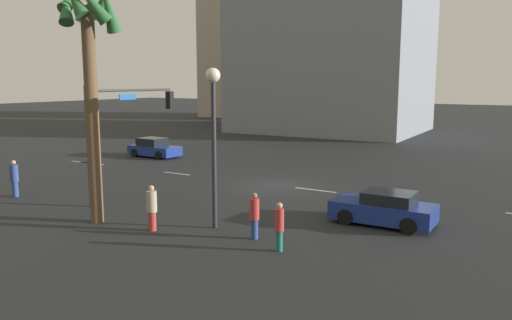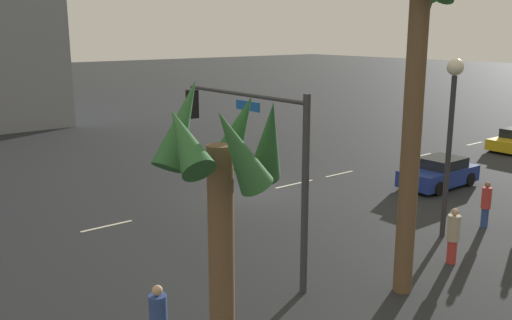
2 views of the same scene
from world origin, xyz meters
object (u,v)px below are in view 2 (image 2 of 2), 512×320
object	(u,v)px
traffic_signal	(255,145)
palm_tree_0	(420,39)
streetlamp	(452,115)
palm_tree_1	(223,188)
car_2	(439,173)
pedestrian_1	(453,235)
pedestrian_0	(486,203)

from	to	relation	value
traffic_signal	palm_tree_0	distance (m)	5.42
streetlamp	palm_tree_0	distance (m)	5.55
traffic_signal	palm_tree_1	bearing A→B (deg)	47.09
car_2	pedestrian_1	world-z (taller)	pedestrian_1
pedestrian_0	palm_tree_1	bearing A→B (deg)	11.27
car_2	palm_tree_1	bearing A→B (deg)	22.21
car_2	palm_tree_1	world-z (taller)	palm_tree_1
pedestrian_0	pedestrian_1	world-z (taller)	pedestrian_1
pedestrian_1	traffic_signal	bearing A→B (deg)	-35.71
palm_tree_0	traffic_signal	bearing A→B (deg)	-59.52
traffic_signal	palm_tree_1	world-z (taller)	palm_tree_1
streetlamp	pedestrian_0	world-z (taller)	streetlamp
streetlamp	palm_tree_1	bearing A→B (deg)	15.07
traffic_signal	pedestrian_0	bearing A→B (deg)	164.61
car_2	traffic_signal	xyz separation A→B (m)	(12.40, 1.85, 3.19)
car_2	pedestrian_0	size ratio (longest dim) A/B	2.34
streetlamp	palm_tree_1	distance (m)	12.08
pedestrian_1	palm_tree_1	xyz separation A→B (m)	(9.81, 1.60, 3.60)
car_2	pedestrian_1	bearing A→B (deg)	36.24
traffic_signal	pedestrian_0	distance (m)	9.68
pedestrian_0	palm_tree_0	world-z (taller)	palm_tree_0
pedestrian_1	streetlamp	bearing A→B (deg)	-140.24
pedestrian_0	palm_tree_0	bearing A→B (deg)	11.84
car_2	pedestrian_0	xyz separation A→B (m)	(3.50, 4.30, 0.27)
pedestrian_1	palm_tree_1	bearing A→B (deg)	9.26
pedestrian_1	palm_tree_0	xyz separation A→B (m)	(2.73, 0.26, 5.97)
pedestrian_0	pedestrian_1	size ratio (longest dim) A/B	0.97
pedestrian_0	pedestrian_1	bearing A→B (deg)	16.19
traffic_signal	car_2	bearing A→B (deg)	-171.53
car_2	pedestrian_1	size ratio (longest dim) A/B	2.26
pedestrian_0	palm_tree_1	xyz separation A→B (m)	(13.72, 2.74, 3.63)
car_2	traffic_signal	world-z (taller)	traffic_signal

